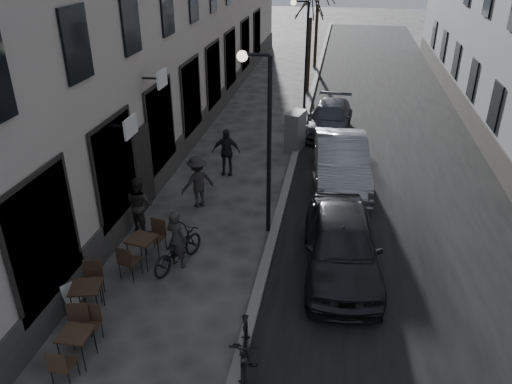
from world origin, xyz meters
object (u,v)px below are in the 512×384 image
(bicycle, at_px, (177,249))
(pedestrian_near, at_px, (140,204))
(pedestrian_mid, at_px, (198,182))
(moped, at_px, (245,351))
(streetlamp_far, at_px, (303,43))
(streetlamp_near, at_px, (263,126))
(bistro_set_b, at_px, (87,297))
(car_mid, at_px, (341,161))
(car_far, at_px, (329,118))
(tree_near, at_px, (311,2))
(car_near, at_px, (341,244))
(sign_board, at_px, (70,293))
(bistro_set_c, at_px, (143,248))
(pedestrian_far, at_px, (226,152))
(bistro_set_a, at_px, (77,344))
(utility_cabinet, at_px, (295,131))

(bicycle, relative_size, pedestrian_near, 1.11)
(pedestrian_mid, xyz_separation_m, moped, (2.73, -6.42, -0.29))
(streetlamp_far, xyz_separation_m, pedestrian_mid, (-2.21, -10.90, -2.32))
(streetlamp_near, distance_m, bistro_set_b, 5.98)
(bistro_set_b, distance_m, pedestrian_near, 3.72)
(car_mid, bearing_deg, car_far, 91.68)
(streetlamp_far, distance_m, car_far, 4.46)
(streetlamp_far, xyz_separation_m, car_far, (1.54, -3.33, -2.54))
(tree_near, relative_size, pedestrian_mid, 3.39)
(pedestrian_mid, relative_size, car_near, 0.37)
(streetlamp_near, xyz_separation_m, sign_board, (-3.72, -4.11, -2.77))
(sign_board, height_order, car_far, car_far)
(streetlamp_far, height_order, bistro_set_c, streetlamp_far)
(pedestrian_far, bearing_deg, car_near, -58.60)
(streetlamp_near, relative_size, car_mid, 1.05)
(bistro_set_c, distance_m, car_near, 5.02)
(bistro_set_b, xyz_separation_m, moped, (3.74, -1.04, 0.07))
(pedestrian_near, bearing_deg, bistro_set_a, 127.77)
(streetlamp_near, height_order, bistro_set_a, streetlamp_near)
(bistro_set_b, bearing_deg, moped, -30.40)
(sign_board, distance_m, car_mid, 9.68)
(streetlamp_far, xyz_separation_m, utility_cabinet, (0.27, -5.60, -2.39))
(sign_board, relative_size, car_far, 0.23)
(car_mid, distance_m, moped, 9.05)
(streetlamp_far, height_order, moped, streetlamp_far)
(pedestrian_far, xyz_separation_m, car_near, (4.13, -5.24, -0.07))
(streetlamp_far, xyz_separation_m, tree_near, (0.07, 3.00, 1.50))
(pedestrian_mid, bearing_deg, bistro_set_b, 37.01)
(streetlamp_far, bearing_deg, streetlamp_near, -90.00)
(sign_board, xyz_separation_m, car_far, (5.26, 12.78, 0.23))
(tree_near, xyz_separation_m, moped, (0.45, -20.31, -4.11))
(streetlamp_near, distance_m, bistro_set_c, 4.42)
(streetlamp_near, distance_m, pedestrian_far, 4.70)
(sign_board, relative_size, bicycle, 0.53)
(pedestrian_mid, distance_m, pedestrian_far, 2.54)
(streetlamp_far, bearing_deg, car_near, -80.62)
(tree_near, relative_size, bistro_set_c, 3.47)
(pedestrian_far, distance_m, car_near, 6.67)
(tree_near, relative_size, pedestrian_far, 3.38)
(bistro_set_c, distance_m, pedestrian_near, 1.82)
(car_mid, xyz_separation_m, car_far, (-0.59, 5.08, -0.18))
(moped, bearing_deg, bistro_set_c, 128.24)
(streetlamp_far, height_order, car_near, streetlamp_far)
(streetlamp_near, bearing_deg, car_near, -35.65)
(bistro_set_c, height_order, pedestrian_mid, pedestrian_mid)
(streetlamp_far, relative_size, bistro_set_a, 3.52)
(streetlamp_near, relative_size, utility_cabinet, 3.30)
(bicycle, relative_size, pedestrian_far, 1.09)
(streetlamp_far, xyz_separation_m, car_near, (2.25, -13.61, -2.39))
(bicycle, height_order, pedestrian_mid, pedestrian_mid)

